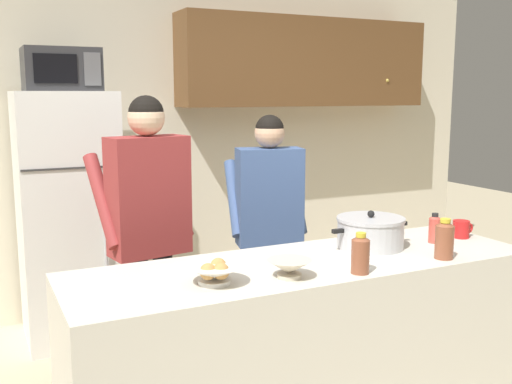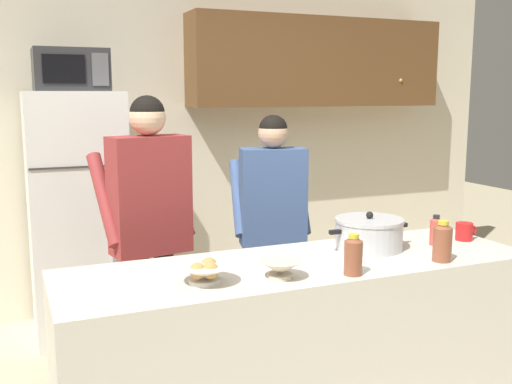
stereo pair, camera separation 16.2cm
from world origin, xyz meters
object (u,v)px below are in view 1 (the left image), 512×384
Objects in this scene: person_by_sink at (269,212)px; bottle_far_corner at (435,228)px; cooking_pot at (370,232)px; refrigerator at (69,217)px; bottle_near_edge at (444,239)px; bottle_mid_counter at (360,253)px; coffee_mug at (461,229)px; person_near_pot at (148,211)px; empty_bowl at (289,267)px; microwave at (61,70)px; bread_bowl at (215,273)px.

bottle_far_corner is at bearing -59.29° from person_by_sink.
cooking_pot is (0.16, -0.82, 0.03)m from person_by_sink.
person_by_sink is at bearing -41.34° from refrigerator.
person_by_sink is 0.84m from cooking_pot.
bottle_near_edge is 1.07× the size of bottle_mid_counter.
cooking_pot is 2.34× the size of bottle_near_edge.
coffee_mug is 0.22m from bottle_far_corner.
bottle_far_corner is at bearing -10.73° from cooking_pot.
person_near_pot is 3.70× the size of cooking_pot.
bottle_mid_counter is at bearing -58.84° from person_near_pot.
refrigerator is at bearing 125.04° from cooking_pot.
person_near_pot is (0.28, -1.04, 0.20)m from refrigerator.
empty_bowl is 0.82m from bottle_near_edge.
microwave is 1.67m from person_by_sink.
bottle_near_edge reaches higher than empty_bowl.
person_near_pot is 1.25m from bottle_mid_counter.
person_near_pot is 8.66× the size of bottle_near_edge.
empty_bowl is at bearing -112.81° from person_by_sink.
coffee_mug is at bearing -49.46° from person_by_sink.
person_near_pot is at bearing 90.96° from bread_bowl.
refrigerator reaches higher than bread_bowl.
empty_bowl is 0.99× the size of bottle_near_edge.
person_by_sink is (1.07, -0.94, 0.12)m from refrigerator.
microwave is 0.30× the size of person_by_sink.
person_near_pot is 0.94m from bread_bowl.
bread_bowl is 0.65m from bottle_mid_counter.
bottle_mid_counter is 0.73m from bottle_far_corner.
bottle_mid_counter is at bearing -157.68° from bottle_far_corner.
bottle_far_corner is at bearing -31.03° from person_near_pot.
bottle_near_edge is (1.43, -2.07, -0.84)m from microwave.
refrigerator is at bearing 105.02° from person_near_pot.
refrigerator is at bearing 98.48° from bread_bowl.
bottle_far_corner is (1.32, -0.79, -0.06)m from person_near_pot.
cooking_pot is 2.50× the size of bottle_mid_counter.
bottle_near_edge reaches higher than bread_bowl.
bread_bowl is at bearing -173.89° from coffee_mug.
person_near_pot is 1.08× the size of person_by_sink.
cooking_pot is at bearing 48.10° from bottle_mid_counter.
empty_bowl is at bearing -73.20° from refrigerator.
bottle_mid_counter reaches higher than bottle_far_corner.
cooking_pot is at bearing 175.37° from coffee_mug.
refrigerator is 8.78× the size of bottle_near_edge.
refrigerator is 1.43m from person_by_sink.
person_by_sink is 8.60× the size of bottle_mid_counter.
microwave reaches higher than refrigerator.
person_by_sink is at bearing 67.19° from empty_bowl.
bottle_far_corner is at bearing 55.93° from bottle_near_edge.
microwave is 2.70m from coffee_mug.
coffee_mug is at bearing 35.77° from bottle_near_edge.
bottle_mid_counter reaches higher than coffee_mug.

